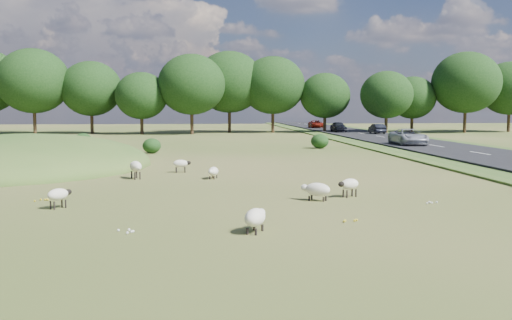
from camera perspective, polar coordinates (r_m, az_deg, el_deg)
The scene contains 16 objects.
ground at distance 44.89m, azimuth -4.47°, elevation 0.60°, with size 160.00×160.00×0.00m, color #37541A.
mound at distance 38.60m, azimuth -22.37°, elevation -0.56°, with size 16.00×20.00×4.00m, color #33561E.
road at distance 58.63m, azimuth 15.30°, elevation 1.65°, with size 8.00×150.00×0.25m, color black.
treeline at distance 80.22m, azimuth -5.70°, elevation 7.36°, with size 96.28×14.66×11.70m.
shrubs at distance 49.97m, azimuth -7.19°, elevation 1.79°, with size 22.77×8.21×1.34m.
sheep_0 at distance 32.39m, azimuth -7.50°, elevation -0.36°, with size 1.03×0.52×0.73m.
sheep_1 at distance 29.40m, azimuth -4.31°, elevation -1.14°, with size 0.72×1.11×0.62m.
sheep_2 at distance 16.84m, azimuth -0.06°, elevation -5.75°, with size 0.93×1.30×0.72m.
sheep_3 at distance 22.61m, azimuth 6.09°, elevation -2.94°, with size 1.25×1.01×0.72m.
sheep_4 at distance 21.96m, azimuth -19.14°, elevation -3.28°, with size 0.89×1.00×0.74m.
sheep_5 at distance 23.65m, azimuth 9.30°, elevation -2.41°, with size 1.08×0.84×0.77m.
sheep_6 at distance 29.96m, azimuth -11.97°, elevation -0.63°, with size 0.91×1.32×0.92m.
car_0 at distance 94.69m, azimuth 6.06°, elevation 3.60°, with size 2.10×4.55×1.27m, color maroon.
car_1 at distance 54.02m, azimuth 15.00°, elevation 2.26°, with size 2.41×5.22×1.45m, color #ABADB3.
car_4 at distance 75.64m, azimuth 12.01°, elevation 3.08°, with size 1.34×3.83×1.26m, color black.
car_5 at distance 79.78m, azimuth 8.25°, elevation 3.31°, with size 1.67×4.16×1.42m, color black.
Camera 1 is at (-0.72, -24.73, 3.69)m, focal length 40.00 mm.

